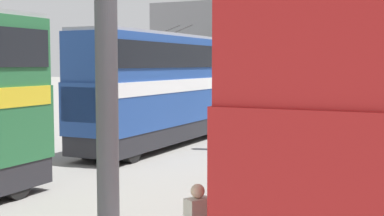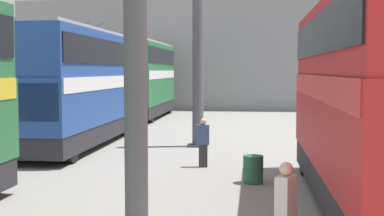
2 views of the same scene
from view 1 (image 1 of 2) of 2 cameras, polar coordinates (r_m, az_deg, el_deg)
name	(u,v)px [view 1 (image 1 of 2)]	position (r m, az deg, el deg)	size (l,w,h in m)	color
depot_back_wall	(351,53)	(43.91, 16.62, 5.68)	(0.50, 36.00, 9.34)	gray
support_column_near	(106,44)	(11.73, -9.13, 6.76)	(0.88, 0.88, 8.66)	#4C4C51
support_column_far	(273,54)	(23.14, 8.65, 5.72)	(0.88, 0.88, 8.66)	#4C4C51
bus_left_far	(367,105)	(11.97, 18.17, 0.27)	(11.28, 2.54, 5.71)	black
bus_right_mid	(161,83)	(24.66, -3.31, 2.72)	(11.50, 2.54, 5.76)	black
bus_right_far	(259,75)	(37.89, 7.12, 3.55)	(10.45, 2.54, 5.95)	black
person_aisle_midway	(249,149)	(18.33, 6.14, -4.35)	(0.29, 0.44, 1.70)	#2D2D33
oil_drum	(278,182)	(15.60, 9.19, -7.81)	(0.63, 0.63, 0.82)	#235638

